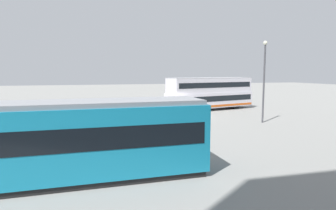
{
  "coord_description": "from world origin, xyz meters",
  "views": [
    {
      "loc": [
        10.14,
        27.74,
        4.49
      ],
      "look_at": [
        3.21,
        4.2,
        1.7
      ],
      "focal_mm": 30.82,
      "sensor_mm": 36.0,
      "label": 1
    }
  ],
  "objects_px": {
    "tram_yellow": "(37,142)",
    "pedestrian_near_railing": "(171,116)",
    "info_sign": "(115,110)",
    "double_decker_bus": "(210,93)",
    "street_lamp": "(264,76)"
  },
  "relations": [
    {
      "from": "pedestrian_near_railing",
      "to": "info_sign",
      "type": "relative_size",
      "value": 0.74
    },
    {
      "from": "pedestrian_near_railing",
      "to": "street_lamp",
      "type": "xyz_separation_m",
      "value": [
        -8.55,
        0.05,
        3.25
      ]
    },
    {
      "from": "pedestrian_near_railing",
      "to": "info_sign",
      "type": "height_order",
      "value": "info_sign"
    },
    {
      "from": "tram_yellow",
      "to": "pedestrian_near_railing",
      "type": "relative_size",
      "value": 8.44
    },
    {
      "from": "tram_yellow",
      "to": "double_decker_bus",
      "type": "bearing_deg",
      "value": -130.41
    },
    {
      "from": "street_lamp",
      "to": "info_sign",
      "type": "bearing_deg",
      "value": -1.46
    },
    {
      "from": "info_sign",
      "to": "street_lamp",
      "type": "relative_size",
      "value": 0.31
    },
    {
      "from": "tram_yellow",
      "to": "info_sign",
      "type": "distance_m",
      "value": 10.97
    },
    {
      "from": "double_decker_bus",
      "to": "tram_yellow",
      "type": "relative_size",
      "value": 0.83
    },
    {
      "from": "info_sign",
      "to": "street_lamp",
      "type": "bearing_deg",
      "value": 178.54
    },
    {
      "from": "pedestrian_near_railing",
      "to": "info_sign",
      "type": "bearing_deg",
      "value": -3.59
    },
    {
      "from": "street_lamp",
      "to": "double_decker_bus",
      "type": "bearing_deg",
      "value": -85.31
    },
    {
      "from": "pedestrian_near_railing",
      "to": "tram_yellow",
      "type": "bearing_deg",
      "value": 48.81
    },
    {
      "from": "pedestrian_near_railing",
      "to": "street_lamp",
      "type": "bearing_deg",
      "value": 179.66
    },
    {
      "from": "info_sign",
      "to": "double_decker_bus",
      "type": "bearing_deg",
      "value": -143.42
    }
  ]
}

